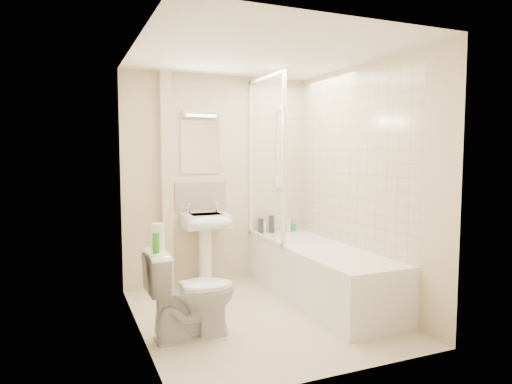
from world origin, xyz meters
name	(u,v)px	position (x,y,z in m)	size (l,w,h in m)	color
floor	(261,316)	(0.00, 0.00, 0.00)	(2.50, 2.50, 0.00)	beige
wall_back	(218,180)	(0.00, 1.25, 1.20)	(2.20, 0.02, 2.40)	beige
wall_left	(138,192)	(-1.10, 0.00, 1.20)	(0.02, 2.50, 2.40)	beige
wall_right	(362,184)	(1.10, 0.00, 1.20)	(0.02, 2.50, 2.40)	beige
ceiling	(262,53)	(0.00, 0.00, 2.40)	(2.20, 2.50, 0.02)	white
tile_back	(277,160)	(0.75, 1.24, 1.42)	(0.70, 0.01, 1.75)	beige
tile_right	(349,162)	(1.09, 0.20, 1.42)	(0.01, 2.10, 1.75)	beige
pipe_boxing	(166,182)	(-0.62, 1.19, 1.20)	(0.12, 0.12, 2.40)	beige
splashback	(201,195)	(-0.22, 1.24, 1.03)	(0.60, 0.01, 0.30)	beige
mirror	(200,147)	(-0.22, 1.24, 1.58)	(0.46, 0.01, 0.60)	white
strip_light	(201,114)	(-0.22, 1.22, 1.95)	(0.42, 0.07, 0.07)	silver
bathtub	(320,272)	(0.75, 0.20, 0.29)	(0.70, 2.10, 0.55)	white
shower_screen	(266,159)	(0.40, 0.80, 1.45)	(0.04, 0.92, 1.80)	white
shower_fixture	(279,150)	(0.75, 1.19, 1.55)	(0.10, 0.16, 0.99)	white
pedestal_sink	(207,229)	(-0.22, 1.01, 0.67)	(0.50, 0.47, 0.96)	white
bottle_black_a	(261,226)	(0.50, 1.16, 0.64)	(0.07, 0.07, 0.18)	black
bottle_white_a	(264,227)	(0.54, 1.16, 0.63)	(0.05, 0.05, 0.16)	silver
bottle_black_b	(272,224)	(0.64, 1.16, 0.65)	(0.07, 0.07, 0.21)	black
bottle_white_b	(289,225)	(0.87, 1.16, 0.63)	(0.06, 0.06, 0.16)	white
bottle_green	(293,227)	(0.94, 1.16, 0.60)	(0.06, 0.06, 0.09)	green
toilet	(192,292)	(-0.72, -0.21, 0.37)	(0.74, 0.44, 0.74)	white
toilet_roll_lower	(158,243)	(-0.98, -0.16, 0.80)	(0.11, 0.11, 0.10)	white
toilet_roll_upper	(158,230)	(-0.97, -0.14, 0.90)	(0.10, 0.10, 0.10)	white
green_bottle	(156,243)	(-1.02, -0.30, 0.83)	(0.05, 0.05, 0.16)	green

